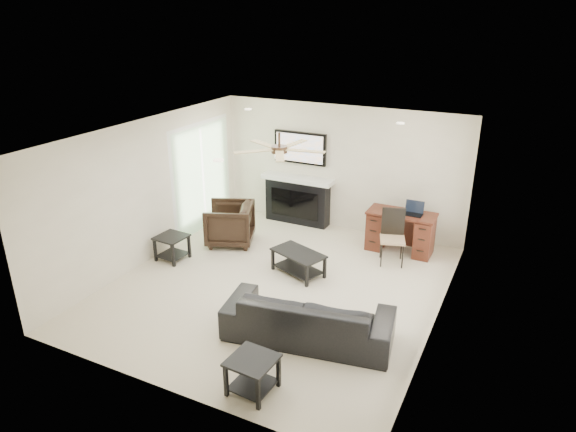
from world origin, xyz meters
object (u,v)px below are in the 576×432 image
object	(u,v)px
armchair	(230,224)
coffee_table	(298,263)
sofa	(308,317)
fireplace_unit	(297,179)
desk	(400,232)

from	to	relation	value
armchair	coffee_table	world-z (taller)	armchair
sofa	coffee_table	world-z (taller)	sofa
coffee_table	sofa	bearing A→B (deg)	-40.14
sofa	armchair	distance (m)	3.37
fireplace_unit	desk	distance (m)	2.40
armchair	desk	xyz separation A→B (m)	(3.00, 1.08, -0.02)
sofa	armchair	size ratio (longest dim) A/B	2.60
armchair	desk	world-z (taller)	armchair
coffee_table	desk	size ratio (longest dim) A/B	0.74
armchair	sofa	bearing A→B (deg)	27.97
coffee_table	fireplace_unit	world-z (taller)	fireplace_unit
armchair	coffee_table	size ratio (longest dim) A/B	0.97
armchair	fireplace_unit	xyz separation A→B (m)	(0.71, 1.49, 0.56)
armchair	desk	bearing A→B (deg)	87.43
sofa	desk	size ratio (longest dim) A/B	1.85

